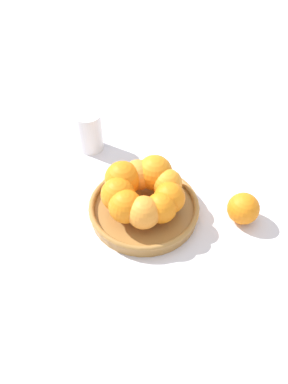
# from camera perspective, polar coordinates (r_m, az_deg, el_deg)

# --- Properties ---
(ground_plane) EXTENTS (4.00, 4.00, 0.00)m
(ground_plane) POSITION_cam_1_polar(r_m,az_deg,el_deg) (0.84, -0.00, -3.22)
(ground_plane) COLOR silver
(fruit_bowl) EXTENTS (0.24, 0.24, 0.03)m
(fruit_bowl) POSITION_cam_1_polar(r_m,az_deg,el_deg) (0.83, -0.00, -2.47)
(fruit_bowl) COLOR #A57238
(fruit_bowl) RESTS_ON ground_plane
(orange_pile) EXTENTS (0.18, 0.18, 0.08)m
(orange_pile) POSITION_cam_1_polar(r_m,az_deg,el_deg) (0.79, -0.23, 0.30)
(orange_pile) COLOR orange
(orange_pile) RESTS_ON fruit_bowl
(stray_orange) EXTENTS (0.07, 0.07, 0.07)m
(stray_orange) POSITION_cam_1_polar(r_m,az_deg,el_deg) (0.83, 14.89, -2.45)
(stray_orange) COLOR orange
(stray_orange) RESTS_ON ground_plane
(drinking_glass) EXTENTS (0.07, 0.07, 0.10)m
(drinking_glass) POSITION_cam_1_polar(r_m,az_deg,el_deg) (0.98, -8.31, 9.07)
(drinking_glass) COLOR white
(drinking_glass) RESTS_ON ground_plane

